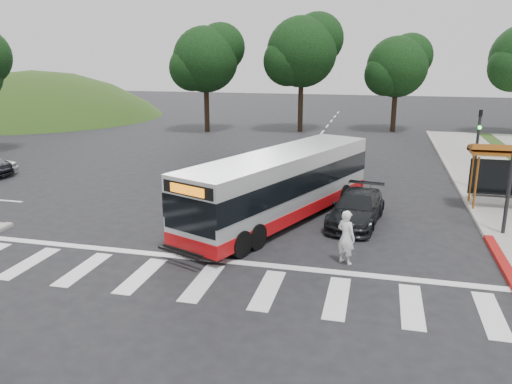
% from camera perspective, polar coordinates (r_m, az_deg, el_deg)
% --- Properties ---
extents(ground, '(140.00, 140.00, 0.00)m').
position_cam_1_polar(ground, '(19.63, -1.18, -4.16)').
color(ground, black).
rests_on(ground, ground).
extents(sidewalk_east, '(4.00, 40.00, 0.12)m').
position_cam_1_polar(sidewalk_east, '(27.36, 26.48, -0.01)').
color(sidewalk_east, gray).
rests_on(sidewalk_east, ground).
extents(curb_east, '(0.30, 40.00, 0.15)m').
position_cam_1_polar(curb_east, '(26.98, 22.35, 0.29)').
color(curb_east, '#9E9991').
rests_on(curb_east, ground).
extents(curb_east_red, '(0.32, 6.00, 0.15)m').
position_cam_1_polar(curb_east_red, '(17.63, 26.73, -7.95)').
color(curb_east_red, maroon).
rests_on(curb_east_red, ground).
extents(hillside_nw, '(44.00, 44.00, 10.00)m').
position_cam_1_polar(hillside_nw, '(60.74, -23.76, 7.90)').
color(hillside_nw, '#203A12').
rests_on(hillside_nw, ground).
extents(crosswalk_ladder, '(18.00, 2.60, 0.01)m').
position_cam_1_polar(crosswalk_ladder, '(15.22, -6.16, -10.24)').
color(crosswalk_ladder, silver).
rests_on(crosswalk_ladder, ground).
extents(traffic_signal_ne_short, '(0.18, 0.37, 4.00)m').
position_cam_1_polar(traffic_signal_ne_short, '(27.08, 23.98, 5.38)').
color(traffic_signal_ne_short, black).
rests_on(traffic_signal_ne_short, ground).
extents(tree_north_a, '(6.60, 6.15, 10.17)m').
position_cam_1_polar(tree_north_a, '(44.44, 5.38, 15.79)').
color(tree_north_a, black).
rests_on(tree_north_a, ground).
extents(tree_north_b, '(5.72, 5.33, 8.43)m').
position_cam_1_polar(tree_north_b, '(45.94, 15.92, 13.70)').
color(tree_north_b, black).
rests_on(tree_north_b, ground).
extents(tree_north_c, '(6.16, 5.74, 9.30)m').
position_cam_1_polar(tree_north_c, '(44.44, -5.67, 14.97)').
color(tree_north_c, black).
rests_on(tree_north_c, ground).
extents(transit_bus, '(6.26, 10.89, 2.79)m').
position_cam_1_polar(transit_bus, '(20.26, 2.91, 0.59)').
color(transit_bus, '#B3B6B8').
rests_on(transit_bus, ground).
extents(pedestrian, '(0.78, 0.72, 1.80)m').
position_cam_1_polar(pedestrian, '(16.38, 10.25, -5.10)').
color(pedestrian, white).
rests_on(pedestrian, ground).
extents(dark_sedan, '(2.41, 4.65, 1.29)m').
position_cam_1_polar(dark_sedan, '(20.39, 11.43, -1.80)').
color(dark_sedan, black).
rests_on(dark_sedan, ground).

